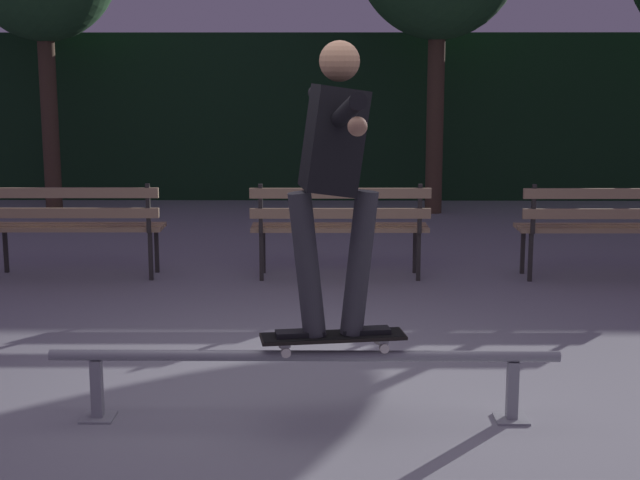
{
  "coord_description": "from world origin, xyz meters",
  "views": [
    {
      "loc": [
        0.14,
        -5.11,
        1.91
      ],
      "look_at": [
        0.08,
        0.56,
        0.85
      ],
      "focal_mm": 52.66,
      "sensor_mm": 36.0,
      "label": 1
    }
  ],
  "objects_px": {
    "skateboard": "(333,337)",
    "park_bench_right_center": "(608,221)",
    "park_bench_left_center": "(340,220)",
    "skateboarder": "(334,164)",
    "grind_rail": "(304,366)",
    "park_bench_leftmost": "(73,220)"
  },
  "relations": [
    {
      "from": "skateboard",
      "to": "park_bench_right_center",
      "type": "bearing_deg",
      "value": 54.16
    },
    {
      "from": "park_bench_left_center",
      "to": "park_bench_right_center",
      "type": "distance_m",
      "value": 2.41
    },
    {
      "from": "skateboarder",
      "to": "park_bench_right_center",
      "type": "relative_size",
      "value": 0.97
    },
    {
      "from": "skateboard",
      "to": "skateboarder",
      "type": "xyz_separation_m",
      "value": [
        0.0,
        0.0,
        0.94
      ]
    },
    {
      "from": "skateboard",
      "to": "grind_rail",
      "type": "bearing_deg",
      "value": 180.0
    },
    {
      "from": "grind_rail",
      "to": "skateboard",
      "type": "bearing_deg",
      "value": 0.0
    },
    {
      "from": "grind_rail",
      "to": "park_bench_right_center",
      "type": "xyz_separation_m",
      "value": [
        2.64,
        3.43,
        0.23
      ]
    },
    {
      "from": "skateboarder",
      "to": "park_bench_left_center",
      "type": "bearing_deg",
      "value": 88.81
    },
    {
      "from": "skateboard",
      "to": "park_bench_left_center",
      "type": "height_order",
      "value": "park_bench_left_center"
    },
    {
      "from": "park_bench_left_center",
      "to": "skateboarder",
      "type": "bearing_deg",
      "value": -91.19
    },
    {
      "from": "skateboarder",
      "to": "park_bench_leftmost",
      "type": "bearing_deg",
      "value": 124.22
    },
    {
      "from": "grind_rail",
      "to": "skateboard",
      "type": "height_order",
      "value": "skateboard"
    },
    {
      "from": "skateboarder",
      "to": "park_bench_right_center",
      "type": "height_order",
      "value": "skateboarder"
    },
    {
      "from": "grind_rail",
      "to": "skateboard",
      "type": "distance_m",
      "value": 0.22
    },
    {
      "from": "grind_rail",
      "to": "skateboarder",
      "type": "xyz_separation_m",
      "value": [
        0.16,
        0.0,
        1.1
      ]
    },
    {
      "from": "grind_rail",
      "to": "park_bench_left_center",
      "type": "xyz_separation_m",
      "value": [
        0.23,
        3.43,
        0.23
      ]
    },
    {
      "from": "park_bench_leftmost",
      "to": "park_bench_left_center",
      "type": "bearing_deg",
      "value": 0.0
    },
    {
      "from": "skateboarder",
      "to": "park_bench_right_center",
      "type": "distance_m",
      "value": 4.32
    },
    {
      "from": "grind_rail",
      "to": "park_bench_left_center",
      "type": "relative_size",
      "value": 1.72
    },
    {
      "from": "grind_rail",
      "to": "skateboarder",
      "type": "bearing_deg",
      "value": 0.17
    },
    {
      "from": "park_bench_leftmost",
      "to": "park_bench_left_center",
      "type": "relative_size",
      "value": 1.0
    },
    {
      "from": "grind_rail",
      "to": "park_bench_right_center",
      "type": "relative_size",
      "value": 1.72
    }
  ]
}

